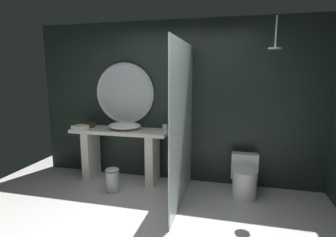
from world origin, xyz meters
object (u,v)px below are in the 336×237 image
object	(u,v)px
tumbler_cup	(165,128)
waste_bin	(113,180)
tissue_box	(90,125)
vessel_sink	(125,126)
toilet	(244,178)
folded_hand_towel	(80,127)
rain_shower_head	(275,44)
round_wall_mirror	(125,93)

from	to	relation	value
tumbler_cup	waste_bin	bearing A→B (deg)	-142.19
tumbler_cup	tissue_box	xyz separation A→B (m)	(-1.31, -0.04, -0.01)
tumbler_cup	vessel_sink	bearing A→B (deg)	-177.50
tissue_box	vessel_sink	bearing A→B (deg)	0.53
tissue_box	waste_bin	bearing A→B (deg)	-38.17
toilet	folded_hand_towel	bearing A→B (deg)	-179.44
vessel_sink	folded_hand_towel	size ratio (longest dim) A/B	2.53
vessel_sink	rain_shower_head	xyz separation A→B (m)	(2.21, -0.21, 1.22)
tissue_box	folded_hand_towel	size ratio (longest dim) A/B	0.71
waste_bin	folded_hand_towel	distance (m)	1.05
rain_shower_head	tissue_box	bearing A→B (deg)	175.90
vessel_sink	folded_hand_towel	xyz separation A→B (m)	(-0.71, -0.17, -0.03)
tissue_box	waste_bin	size ratio (longest dim) A/B	0.40
rain_shower_head	toilet	xyz separation A→B (m)	(-0.29, 0.06, -1.88)
vessel_sink	tissue_box	size ratio (longest dim) A/B	3.56
vessel_sink	waste_bin	bearing A→B (deg)	-90.56
waste_bin	folded_hand_towel	world-z (taller)	folded_hand_towel
round_wall_mirror	folded_hand_towel	bearing A→B (deg)	-150.20
vessel_sink	toilet	xyz separation A→B (m)	(1.92, -0.15, -0.65)
rain_shower_head	waste_bin	size ratio (longest dim) A/B	1.09
tissue_box	round_wall_mirror	xyz separation A→B (m)	(0.56, 0.20, 0.52)
rain_shower_head	toilet	world-z (taller)	rain_shower_head
round_wall_mirror	waste_bin	distance (m)	1.43
rain_shower_head	toilet	bearing A→B (deg)	168.00
round_wall_mirror	rain_shower_head	distance (m)	2.42
tissue_box	round_wall_mirror	distance (m)	0.80
tumbler_cup	rain_shower_head	xyz separation A→B (m)	(1.53, -0.24, 1.23)
folded_hand_towel	rain_shower_head	bearing A→B (deg)	-0.72
vessel_sink	rain_shower_head	world-z (taller)	rain_shower_head
waste_bin	folded_hand_towel	size ratio (longest dim) A/B	1.78
tissue_box	round_wall_mirror	bearing A→B (deg)	19.69
tumbler_cup	folded_hand_towel	bearing A→B (deg)	-171.70
folded_hand_towel	toilet	bearing A→B (deg)	0.56
round_wall_mirror	folded_hand_towel	xyz separation A→B (m)	(-0.64, -0.37, -0.54)
waste_bin	round_wall_mirror	bearing A→B (deg)	95.12
tumbler_cup	toilet	bearing A→B (deg)	-8.11
tissue_box	toilet	size ratio (longest dim) A/B	0.26
waste_bin	vessel_sink	bearing A→B (deg)	89.44
rain_shower_head	waste_bin	bearing A→B (deg)	-172.57
round_wall_mirror	rain_shower_head	world-z (taller)	rain_shower_head
vessel_sink	tissue_box	xyz separation A→B (m)	(-0.63, -0.01, -0.01)
vessel_sink	tumbler_cup	bearing A→B (deg)	2.50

